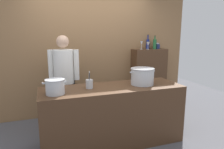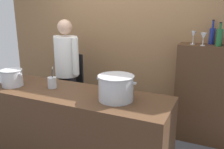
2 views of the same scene
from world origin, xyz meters
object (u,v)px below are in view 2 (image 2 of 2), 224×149
at_px(chef, 67,67).
at_px(stockpot_small, 12,78).
at_px(wine_bottle_green, 219,37).
at_px(wine_bottle_cobalt, 212,35).
at_px(wine_glass_wide, 193,35).
at_px(stockpot_large, 116,88).
at_px(wine_glass_tall, 203,36).
at_px(utensil_crock, 52,82).

bearing_deg(chef, stockpot_small, 95.19).
relative_size(stockpot_small, wine_bottle_green, 1.09).
height_order(wine_bottle_cobalt, wine_glass_wide, wine_bottle_cobalt).
distance_m(chef, wine_glass_wide, 1.83).
relative_size(stockpot_large, stockpot_small, 1.35).
bearing_deg(stockpot_small, chef, 76.55).
bearing_deg(stockpot_small, wine_bottle_cobalt, 33.37).
bearing_deg(chef, wine_glass_tall, -149.81).
xyz_separation_m(chef, wine_bottle_green, (2.01, 0.41, 0.50)).
xyz_separation_m(wine_bottle_cobalt, wine_glass_wide, (-0.22, -0.12, 0.01)).
xyz_separation_m(stockpot_large, wine_glass_wide, (0.58, 1.18, 0.45)).
bearing_deg(wine_glass_tall, stockpot_large, -122.22).
bearing_deg(wine_glass_tall, chef, -168.44).
xyz_separation_m(wine_bottle_green, wine_bottle_cobalt, (-0.09, 0.14, 0.00)).
bearing_deg(stockpot_large, chef, 146.36).
distance_m(chef, wine_bottle_cobalt, 2.06).
bearing_deg(wine_glass_tall, utensil_crock, -144.97).
height_order(stockpot_large, wine_glass_tall, wine_glass_tall).
relative_size(chef, wine_bottle_green, 5.66).
bearing_deg(chef, wine_bottle_cobalt, -145.34).
height_order(stockpot_small, wine_glass_tall, wine_glass_tall).
height_order(utensil_crock, wine_glass_tall, wine_glass_tall).
relative_size(utensil_crock, wine_bottle_cobalt, 0.81).
height_order(stockpot_large, wine_glass_wide, wine_glass_wide).
bearing_deg(wine_bottle_cobalt, stockpot_large, -121.54).
relative_size(stockpot_large, wine_glass_wide, 2.43).
bearing_deg(stockpot_large, wine_glass_wide, 63.95).
distance_m(utensil_crock, wine_glass_wide, 1.89).
xyz_separation_m(wine_bottle_green, wine_glass_wide, (-0.31, 0.03, 0.01)).
bearing_deg(stockpot_small, utensil_crock, 15.77).
distance_m(stockpot_small, wine_glass_tall, 2.42).
distance_m(stockpot_small, wine_bottle_cobalt, 2.58).
bearing_deg(utensil_crock, stockpot_large, -2.67).
xyz_separation_m(wine_bottle_cobalt, wine_glass_tall, (-0.09, -0.18, 0.00)).
relative_size(stockpot_large, wine_bottle_green, 1.46).
height_order(chef, wine_glass_wide, chef).
xyz_separation_m(stockpot_large, utensil_crock, (-0.84, 0.04, -0.06)).
height_order(stockpot_small, wine_bottle_green, wine_bottle_green).
bearing_deg(stockpot_small, wine_glass_wide, 33.94).
distance_m(stockpot_large, wine_bottle_cobalt, 1.59).
distance_m(stockpot_large, wine_bottle_green, 1.52).
xyz_separation_m(chef, wine_glass_wide, (1.70, 0.43, 0.51)).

